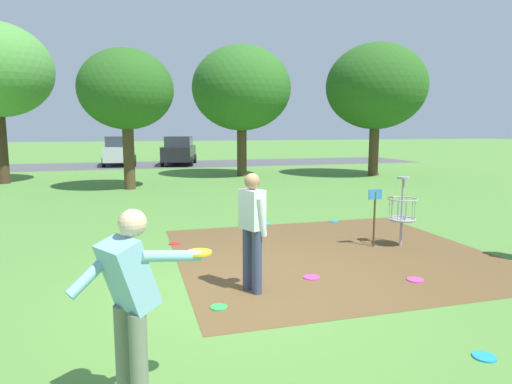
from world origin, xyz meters
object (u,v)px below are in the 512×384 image
object	(u,v)px
frisbee_far_left	(415,280)
tree_near_right	(376,87)
disc_golf_basket	(399,209)
tree_mid_center	(242,89)
tree_near_left	(126,90)
player_foreground_watching	(131,301)
parked_car_leftmost	(120,151)
player_waiting_left	(252,226)
frisbee_scattered_a	(312,277)
parked_car_center_left	(179,150)
frisbee_far_right	(219,307)
frisbee_by_tee	(175,244)
frisbee_near_basket	(484,357)
frisbee_mid_grass	(334,221)

from	to	relation	value
frisbee_far_left	tree_near_right	world-z (taller)	tree_near_right
disc_golf_basket	tree_mid_center	world-z (taller)	tree_mid_center
disc_golf_basket	tree_near_left	world-z (taller)	tree_near_left
tree_near_left	disc_golf_basket	bearing A→B (deg)	-63.15
player_foreground_watching	tree_near_left	size ratio (longest dim) A/B	0.32
disc_golf_basket	parked_car_leftmost	distance (m)	22.77
tree_near_left	tree_mid_center	size ratio (longest dim) A/B	0.84
player_waiting_left	tree_mid_center	xyz separation A→B (m)	(3.64, 15.23, 3.27)
frisbee_far_left	parked_car_leftmost	distance (m)	24.39
frisbee_scattered_a	parked_car_center_left	xyz separation A→B (m)	(0.34, 22.75, 0.91)
frisbee_far_left	frisbee_far_right	xyz separation A→B (m)	(-3.12, -0.21, 0.00)
frisbee_far_left	player_waiting_left	bearing A→B (deg)	174.46
frisbee_far_left	tree_near_right	xyz separation A→B (m)	(7.44, 13.88, 4.33)
player_foreground_watching	frisbee_scattered_a	xyz separation A→B (m)	(2.69, 2.72, -0.98)
frisbee_by_tee	frisbee_far_left	bearing A→B (deg)	-43.57
disc_golf_basket	player_foreground_watching	bearing A→B (deg)	-141.69
player_foreground_watching	frisbee_scattered_a	bearing A→B (deg)	45.26
frisbee_scattered_a	tree_near_right	bearing A→B (deg)	56.18
frisbee_near_basket	frisbee_mid_grass	distance (m)	6.65
frisbee_far_right	parked_car_center_left	world-z (taller)	parked_car_center_left
frisbee_near_basket	tree_near_left	xyz separation A→B (m)	(-3.49, 14.20, 3.75)
frisbee_far_right	frisbee_scattered_a	world-z (taller)	same
player_foreground_watching	frisbee_by_tee	world-z (taller)	player_foreground_watching
frisbee_far_left	parked_car_leftmost	bearing A→B (deg)	101.49
frisbee_near_basket	tree_near_right	xyz separation A→B (m)	(8.18, 16.07, 4.33)
frisbee_by_tee	frisbee_far_right	xyz separation A→B (m)	(0.25, -3.42, 0.00)
frisbee_near_basket	frisbee_far_left	distance (m)	2.31
disc_golf_basket	tree_mid_center	distance (m)	14.06
player_foreground_watching	frisbee_far_right	size ratio (longest dim) A/B	7.52
frisbee_far_left	frisbee_scattered_a	xyz separation A→B (m)	(-1.50, 0.54, 0.00)
frisbee_far_right	parked_car_center_left	bearing A→B (deg)	85.22
frisbee_scattered_a	tree_mid_center	size ratio (longest dim) A/B	0.04
parked_car_center_left	disc_golf_basket	bearing A→B (deg)	-84.51
player_waiting_left	parked_car_leftmost	size ratio (longest dim) A/B	0.40
disc_golf_basket	frisbee_far_right	size ratio (longest dim) A/B	6.11
frisbee_by_tee	frisbee_scattered_a	size ratio (longest dim) A/B	0.90
frisbee_by_tee	tree_near_right	distance (m)	15.79
player_waiting_left	tree_near_right	world-z (taller)	tree_near_right
player_foreground_watching	frisbee_far_left	size ratio (longest dim) A/B	6.76
frisbee_near_basket	parked_car_leftmost	size ratio (longest dim) A/B	0.05
player_foreground_watching	frisbee_mid_grass	bearing A→B (deg)	52.91
frisbee_scattered_a	frisbee_far_right	bearing A→B (deg)	-155.08
frisbee_far_left	tree_near_left	size ratio (longest dim) A/B	0.05
frisbee_by_tee	frisbee_far_left	size ratio (longest dim) A/B	0.92
player_foreground_watching	frisbee_near_basket	xyz separation A→B (m)	(3.44, -0.02, -0.98)
disc_golf_basket	tree_near_left	xyz separation A→B (m)	(-5.14, 10.16, 3.01)
frisbee_far_right	player_foreground_watching	bearing A→B (deg)	-118.59
frisbee_far_left	tree_mid_center	bearing A→B (deg)	85.95
frisbee_mid_grass	parked_car_leftmost	bearing A→B (deg)	105.85
tree_near_left	parked_car_center_left	world-z (taller)	tree_near_left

